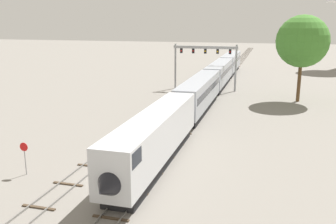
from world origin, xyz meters
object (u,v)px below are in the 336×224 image
Objects in this scene: passenger_train at (211,82)px; stop_sign at (25,154)px; signal_gantry at (205,57)px; trackside_tree_left at (303,41)px.

passenger_train is 29.69× the size of stop_sign.
signal_gantry is 44.74m from stop_sign.
trackside_tree_left is (14.27, 0.07, 7.06)m from passenger_train.
signal_gantry reaches higher than passenger_train.
stop_sign is at bearing -100.03° from signal_gantry.
passenger_train is 6.19× the size of trackside_tree_left.
stop_sign is at bearing -122.87° from trackside_tree_left.
trackside_tree_left reaches higher than stop_sign.
passenger_train is at bearing -179.72° from trackside_tree_left.
stop_sign is 0.21× the size of trackside_tree_left.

